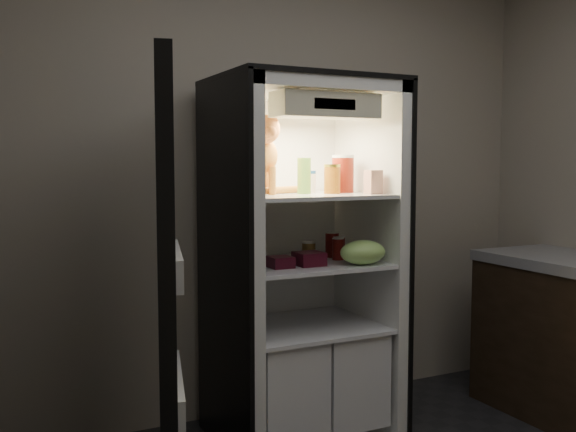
# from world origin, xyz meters

# --- Properties ---
(room_shell) EXTENTS (3.60, 3.60, 3.60)m
(room_shell) POSITION_xyz_m (0.00, 0.00, 1.62)
(room_shell) COLOR white
(room_shell) RESTS_ON floor
(refrigerator) EXTENTS (0.90, 0.72, 1.88)m
(refrigerator) POSITION_xyz_m (0.00, 1.38, 0.79)
(refrigerator) COLOR white
(refrigerator) RESTS_ON floor
(fridge_door) EXTENTS (0.28, 0.86, 1.85)m
(fridge_door) POSITION_xyz_m (-0.84, 0.92, 0.91)
(fridge_door) COLOR black
(fridge_door) RESTS_ON floor
(tabby_cat) EXTENTS (0.35, 0.40, 0.43)m
(tabby_cat) POSITION_xyz_m (-0.22, 1.41, 1.45)
(tabby_cat) COLOR #B05916
(tabby_cat) RESTS_ON refrigerator
(parmesan_shaker) EXTENTS (0.07, 0.07, 0.18)m
(parmesan_shaker) POSITION_xyz_m (-0.00, 1.32, 1.38)
(parmesan_shaker) COLOR green
(parmesan_shaker) RESTS_ON refrigerator
(mayo_tub) EXTENTS (0.08, 0.08, 0.12)m
(mayo_tub) POSITION_xyz_m (0.07, 1.43, 1.35)
(mayo_tub) COLOR white
(mayo_tub) RESTS_ON refrigerator
(salsa_jar) EXTENTS (0.09, 0.09, 0.15)m
(salsa_jar) POSITION_xyz_m (0.14, 1.28, 1.37)
(salsa_jar) COLOR maroon
(salsa_jar) RESTS_ON refrigerator
(pepper_jar) EXTENTS (0.12, 0.12, 0.20)m
(pepper_jar) POSITION_xyz_m (0.25, 1.36, 1.39)
(pepper_jar) COLOR maroon
(pepper_jar) RESTS_ON refrigerator
(cream_carton) EXTENTS (0.07, 0.07, 0.12)m
(cream_carton) POSITION_xyz_m (0.30, 1.14, 1.35)
(cream_carton) COLOR white
(cream_carton) RESTS_ON refrigerator
(soda_can_a) EXTENTS (0.07, 0.07, 0.13)m
(soda_can_a) POSITION_xyz_m (0.21, 1.40, 1.01)
(soda_can_a) COLOR black
(soda_can_a) RESTS_ON refrigerator
(soda_can_b) EXTENTS (0.06, 0.06, 0.12)m
(soda_can_b) POSITION_xyz_m (0.21, 1.34, 1.00)
(soda_can_b) COLOR black
(soda_can_b) RESTS_ON refrigerator
(soda_can_c) EXTENTS (0.06, 0.06, 0.11)m
(soda_can_c) POSITION_xyz_m (0.19, 1.30, 1.00)
(soda_can_c) COLOR black
(soda_can_c) RESTS_ON refrigerator
(condiment_jar) EXTENTS (0.07, 0.07, 0.10)m
(condiment_jar) POSITION_xyz_m (0.05, 1.37, 0.99)
(condiment_jar) COLOR brown
(condiment_jar) RESTS_ON refrigerator
(grape_bag) EXTENTS (0.24, 0.18, 0.12)m
(grape_bag) POSITION_xyz_m (0.22, 1.11, 1.00)
(grape_bag) COLOR #81AF51
(grape_bag) RESTS_ON refrigerator
(berry_box_left) EXTENTS (0.11, 0.11, 0.05)m
(berry_box_left) POSITION_xyz_m (-0.19, 1.20, 0.97)
(berry_box_left) COLOR #440B19
(berry_box_left) RESTS_ON refrigerator
(berry_box_right) EXTENTS (0.13, 0.13, 0.07)m
(berry_box_right) POSITION_xyz_m (-0.04, 1.20, 0.97)
(berry_box_right) COLOR #440B19
(berry_box_right) RESTS_ON refrigerator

